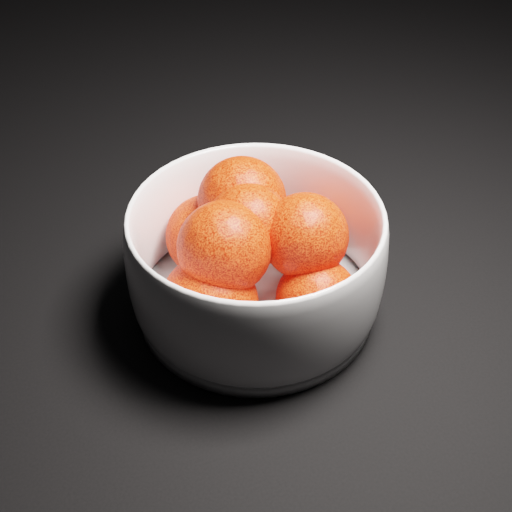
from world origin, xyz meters
name	(u,v)px	position (x,y,z in m)	size (l,w,h in m)	color
ground	(284,126)	(0.00, 0.00, 0.00)	(3.00, 3.00, 0.00)	black
bowl	(256,261)	(-0.14, -0.25, 0.05)	(0.20, 0.20, 0.10)	white
orange_pile	(251,247)	(-0.15, -0.25, 0.06)	(0.17, 0.16, 0.11)	#FF2A0D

